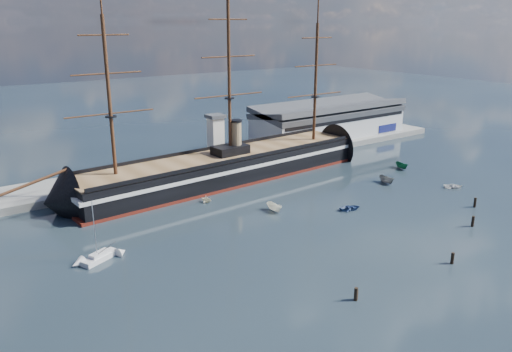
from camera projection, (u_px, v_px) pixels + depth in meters
ground at (272, 198)px, 130.16m from camera, size 600.00×600.00×0.00m
quay at (230, 162)px, 163.69m from camera, size 180.00×18.00×2.00m
warehouse at (329, 120)px, 191.09m from camera, size 63.00×21.00×11.60m
quay_tower at (216, 138)px, 154.58m from camera, size 5.00×5.00×15.00m
warship at (220, 168)px, 142.41m from camera, size 113.30×21.09×53.94m
sailboat at (100, 256)px, 96.26m from camera, size 7.95×5.17×12.31m
motorboat_a at (274, 212)px, 121.19m from camera, size 6.38×2.59×2.51m
motorboat_b at (350, 210)px, 122.28m from camera, size 2.32×3.57×1.55m
motorboat_c at (386, 183)px, 142.35m from camera, size 6.69×3.13×2.58m
motorboat_d at (206, 202)px, 127.44m from camera, size 5.70×3.87×1.92m
motorboat_e at (453, 188)px, 138.40m from camera, size 2.98×3.24×1.47m
motorboat_f at (401, 169)px, 156.36m from camera, size 6.49×3.55×2.46m
piling_near_left at (355, 300)px, 82.58m from camera, size 0.64×0.64×3.04m
piling_near_mid at (452, 264)px, 95.08m from camera, size 0.64×0.64×3.00m
piling_near_right at (472, 227)px, 112.34m from camera, size 0.64×0.64×3.20m
piling_far_right at (474, 207)px, 124.08m from camera, size 0.64×0.64×3.18m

